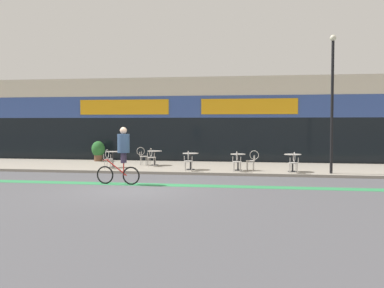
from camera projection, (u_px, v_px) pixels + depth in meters
ground_plane at (132, 190)px, 15.03m from camera, size 120.00×120.00×0.00m
sidewalk_slab at (175, 167)px, 22.17m from camera, size 40.00×5.50×0.12m
storefront_facade at (191, 120)px, 26.70m from camera, size 40.00×4.06×4.76m
bike_lane_stripe at (143, 184)px, 16.37m from camera, size 36.00×0.70×0.01m
bistro_table_0 at (113, 156)px, 21.34m from camera, size 0.61×0.61×0.76m
bistro_table_1 at (155, 155)px, 22.38m from camera, size 0.72×0.72×0.72m
bistro_table_2 at (191, 158)px, 20.31m from camera, size 0.72×0.72×0.75m
bistro_table_3 at (238, 159)px, 20.00m from camera, size 0.67×0.67×0.74m
bistro_table_4 at (293, 159)px, 19.47m from camera, size 0.73×0.73×0.77m
cafe_chair_0_near at (108, 158)px, 20.73m from camera, size 0.42×0.58×0.90m
cafe_chair_1_near at (151, 156)px, 21.77m from camera, size 0.41×0.58×0.90m
cafe_chair_1_side at (142, 155)px, 22.48m from camera, size 0.58×0.41×0.90m
cafe_chair_2_near at (188, 159)px, 19.70m from camera, size 0.44×0.59×0.90m
cafe_chair_3_near at (237, 160)px, 19.39m from camera, size 0.42×0.58×0.90m
cafe_chair_3_side at (252, 159)px, 19.90m from camera, size 0.59×0.43×0.90m
cafe_chair_4_near at (294, 161)px, 18.85m from camera, size 0.44×0.60×0.90m
planter_pot at (98, 150)px, 24.79m from camera, size 0.73×0.73×1.11m
lamp_post at (332, 95)px, 18.70m from camera, size 0.26×0.26×5.77m
cyclist_0 at (122, 151)px, 16.32m from camera, size 1.69×0.53×2.10m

